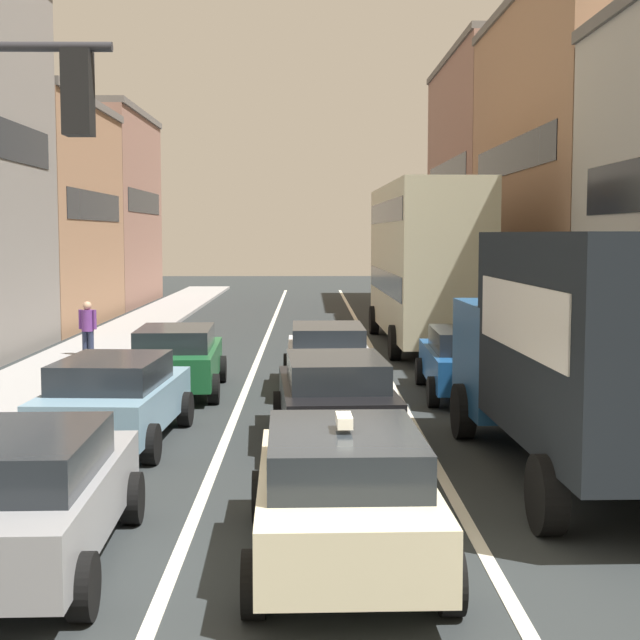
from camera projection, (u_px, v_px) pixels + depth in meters
ground_plane at (334, 582)px, 9.66m from camera, size 140.00×140.00×0.00m
sidewalk_left at (103, 346)px, 29.49m from camera, size 2.60×64.00×0.14m
lane_stripe_left at (263, 347)px, 29.56m from camera, size 0.16×60.00×0.01m
lane_stripe_right at (371, 347)px, 29.60m from camera, size 0.16×60.00×0.01m
building_row_right at (601, 179)px, 32.80m from camera, size 7.20×43.90×12.08m
removalist_box_truck at (588, 346)px, 13.39m from camera, size 2.85×7.76×3.58m
taxi_centre_lane_front at (343, 491)px, 10.15m from camera, size 2.15×4.34×1.66m
sedan_left_lane_front at (22, 495)px, 10.01m from camera, size 2.16×4.35×1.49m
sedan_centre_lane_second at (335, 396)px, 16.07m from camera, size 2.25×4.39×1.49m
wagon_left_lane_second at (115, 397)px, 15.97m from camera, size 2.24×4.39×1.49m
hatchback_centre_lane_third at (328, 355)px, 21.56m from camera, size 2.10×4.32×1.49m
sedan_left_lane_third at (176, 358)px, 21.07m from camera, size 2.19×4.36×1.49m
sedan_right_lane_behind_truck at (469, 360)px, 20.72m from camera, size 2.16×4.35×1.49m
bus_mid_queue_primary at (424, 257)px, 29.57m from camera, size 2.92×10.54×5.06m
pedestrian_near_kerb at (88, 327)px, 26.59m from camera, size 0.53×0.34×1.66m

